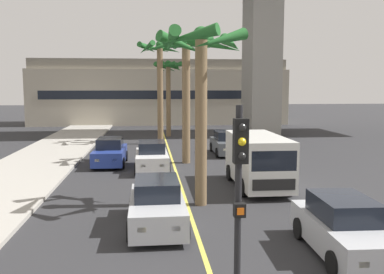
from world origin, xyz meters
TOP-DOWN VIEW (x-y plane):
  - lane_stripe_center at (0.00, 24.00)m, footprint 0.14×56.00m
  - pier_building_backdrop at (0.00, 53.29)m, footprint 30.79×8.04m
  - car_queue_front at (3.77, 10.59)m, footprint 1.95×4.16m
  - car_queue_second at (3.78, 27.81)m, footprint 1.84×4.10m
  - car_queue_third at (-1.29, 22.84)m, footprint 1.88×4.12m
  - car_queue_fourth at (-1.20, 13.39)m, footprint 1.85×4.11m
  - car_queue_fifth at (-3.68, 24.65)m, footprint 1.89×4.13m
  - delivery_van at (3.42, 18.33)m, footprint 2.20×5.27m
  - traffic_light_median_near at (0.10, 7.12)m, footprint 0.24×0.37m
  - palm_tree_near_median at (0.53, 15.79)m, footprint 3.43×3.52m
  - palm_tree_mid_median at (0.76, 24.85)m, footprint 3.27×3.32m
  - palm_tree_far_median at (0.41, 38.69)m, footprint 2.76×2.78m
  - palm_tree_farthest_median at (-0.47, 33.50)m, footprint 3.58×3.59m

SIDE VIEW (x-z plane):
  - lane_stripe_center at x=0.00m, z-range 0.00..0.01m
  - car_queue_front at x=3.77m, z-range -0.06..1.50m
  - car_queue_second at x=3.78m, z-range -0.06..1.50m
  - car_queue_third at x=-1.29m, z-range -0.06..1.50m
  - car_queue_fourth at x=-1.20m, z-range -0.06..1.50m
  - car_queue_fifth at x=-3.68m, z-range -0.06..1.50m
  - delivery_van at x=3.42m, z-range 0.11..2.47m
  - traffic_light_median_near at x=0.10m, z-range 0.61..4.81m
  - pier_building_backdrop at x=0.00m, z-range -0.06..7.74m
  - palm_tree_near_median at x=0.53m, z-range 1.86..8.58m
  - palm_tree_far_median at x=0.41m, z-range 1.94..8.86m
  - palm_tree_mid_median at x=0.76m, z-range 2.06..9.59m
  - palm_tree_farthest_median at x=-0.47m, z-range 2.27..10.37m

